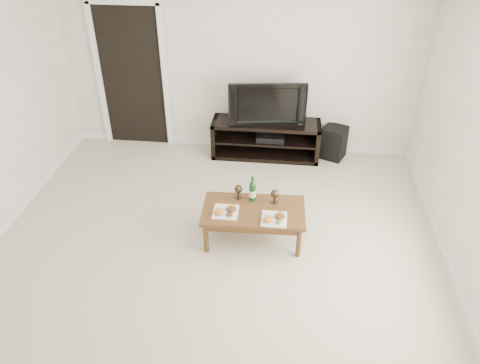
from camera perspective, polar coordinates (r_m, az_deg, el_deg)
name	(u,v)px	position (r m, az deg, el deg)	size (l,w,h in m)	color
floor	(210,272)	(5.00, -3.72, -10.93)	(5.50, 5.50, 0.00)	beige
back_wall	(239,63)	(6.69, -0.08, 14.31)	(5.00, 0.04, 2.60)	white
ceiling	(197,15)	(3.69, -5.27, 19.60)	(5.00, 5.50, 0.04)	white
doorway	(133,78)	(7.09, -12.96, 12.22)	(0.90, 0.02, 2.05)	black
media_console	(266,139)	(6.82, 3.15, 5.23)	(1.55, 0.45, 0.55)	black
television	(267,102)	(6.57, 3.31, 9.72)	(1.07, 0.14, 0.62)	black
av_receiver	(270,137)	(6.79, 3.73, 5.53)	(0.40, 0.30, 0.08)	black
subwoofer	(334,142)	(6.94, 11.37, 4.75)	(0.32, 0.32, 0.47)	black
coffee_table	(253,224)	(5.26, 1.63, -5.19)	(1.12, 0.61, 0.42)	#573A18
plate_left	(226,210)	(5.07, -1.78, -3.45)	(0.27, 0.27, 0.07)	white
plate_right	(274,217)	(4.98, 4.19, -4.31)	(0.27, 0.27, 0.07)	white
wine_bottle	(252,187)	(5.18, 1.53, -0.59)	(0.07, 0.07, 0.35)	#0E3613
goblet_left	(238,192)	(5.26, -0.20, -1.18)	(0.09, 0.09, 0.17)	#3B3020
goblet_right	(275,196)	(5.20, 4.23, -1.76)	(0.09, 0.09, 0.17)	#3B3020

